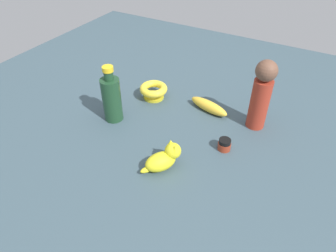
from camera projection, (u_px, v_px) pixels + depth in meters
The scene contains 7 objects.
ground at pixel (168, 141), 1.04m from camera, with size 2.00×2.00×0.00m, color #384C56.
bottle_tall at pixel (112, 98), 1.09m from camera, with size 0.07×0.07×0.21m.
nail_polish_jar at pixel (224, 145), 1.00m from camera, with size 0.04×0.04×0.04m.
bowl at pixel (154, 90), 1.23m from camera, with size 0.11×0.11×0.06m.
cat_figurine at pixel (164, 158), 0.93m from camera, with size 0.10×0.12×0.09m.
banana at pixel (209, 106), 1.17m from camera, with size 0.17×0.04×0.04m, color yellow.
person_figure_adult at pixel (261, 94), 1.03m from camera, with size 0.09×0.09×0.26m.
Camera 1 is at (0.39, -0.68, 0.69)m, focal length 32.64 mm.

